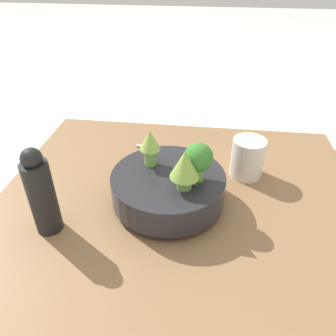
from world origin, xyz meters
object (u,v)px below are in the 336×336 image
(fork, at_px, (168,150))
(bowl, at_px, (168,188))
(pepper_mill, at_px, (41,193))
(cup, at_px, (247,158))

(fork, bearing_deg, bowl, 97.41)
(pepper_mill, xyz_separation_m, fork, (-0.20, -0.32, -0.08))
(cup, bearing_deg, pepper_mill, 30.87)
(bowl, distance_m, cup, 0.22)
(bowl, height_order, cup, cup)
(cup, relative_size, fork, 0.53)
(bowl, xyz_separation_m, cup, (-0.17, -0.13, 0.01))
(bowl, height_order, fork, bowl)
(pepper_mill, bearing_deg, bowl, -155.21)
(bowl, bearing_deg, fork, -82.59)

